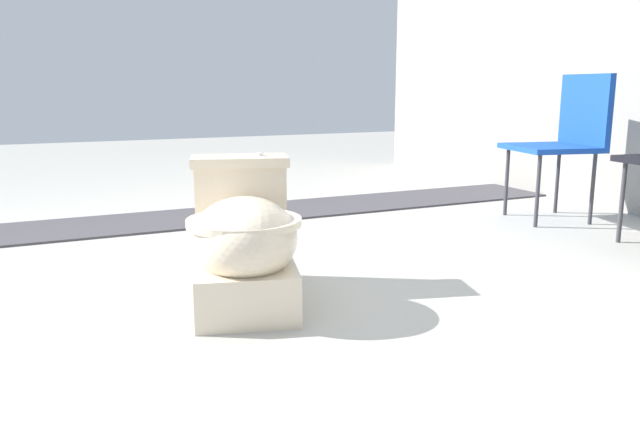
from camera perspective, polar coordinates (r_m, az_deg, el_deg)
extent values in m
plane|color=#A8A59E|center=(2.52, -12.53, -6.41)|extent=(14.00, 14.00, 0.00)
cube|color=#423F44|center=(3.78, -9.11, -0.19)|extent=(0.56, 8.00, 0.01)
cube|color=beige|center=(2.27, -6.92, -5.95)|extent=(0.67, 0.49, 0.17)
ellipsoid|color=beige|center=(2.13, -6.91, -2.23)|extent=(0.52, 0.46, 0.28)
cylinder|color=beige|center=(2.12, -6.95, -0.76)|extent=(0.48, 0.48, 0.03)
cube|color=beige|center=(2.42, -7.28, 0.85)|extent=(0.26, 0.38, 0.30)
cube|color=beige|center=(2.40, -7.38, 4.80)|extent=(0.29, 0.41, 0.04)
cylinder|color=silver|center=(2.40, -5.48, 5.43)|extent=(0.02, 0.02, 0.01)
cube|color=#1947B2|center=(3.83, 20.36, 5.65)|extent=(0.52, 0.52, 0.03)
cube|color=#1947B2|center=(3.93, 23.09, 8.73)|extent=(0.44, 0.13, 0.40)
cylinder|color=#38383D|center=(3.62, 19.28, 1.95)|extent=(0.02, 0.02, 0.40)
cylinder|color=#38383D|center=(3.91, 16.70, 2.78)|extent=(0.02, 0.02, 0.40)
cylinder|color=#38383D|center=(3.81, 23.65, 2.08)|extent=(0.02, 0.02, 0.40)
cylinder|color=#38383D|center=(4.09, 20.88, 2.87)|extent=(0.02, 0.02, 0.40)
cylinder|color=#38383D|center=(3.42, 25.87, 0.91)|extent=(0.02, 0.02, 0.40)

